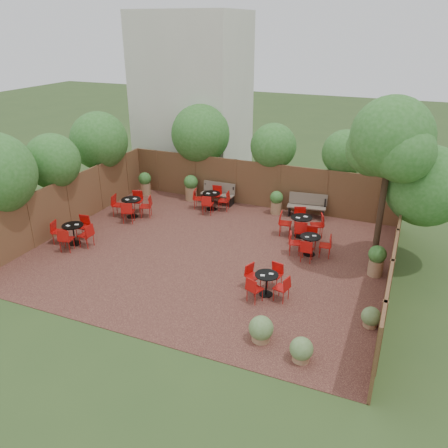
% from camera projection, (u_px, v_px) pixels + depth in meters
% --- Properties ---
extents(ground, '(80.00, 80.00, 0.00)m').
position_uv_depth(ground, '(209.00, 254.00, 16.01)').
color(ground, '#354F23').
rests_on(ground, ground).
extents(courtyard_paving, '(12.00, 10.00, 0.02)m').
position_uv_depth(courtyard_paving, '(209.00, 253.00, 16.00)').
color(courtyard_paving, '#341715').
rests_on(courtyard_paving, ground).
extents(fence_back, '(12.00, 0.08, 2.00)m').
position_uv_depth(fence_back, '(257.00, 184.00, 19.82)').
color(fence_back, '#4F341D').
rests_on(fence_back, ground).
extents(fence_left, '(0.08, 10.00, 2.00)m').
position_uv_depth(fence_left, '(69.00, 203.00, 17.74)').
color(fence_left, '#4F341D').
rests_on(fence_left, ground).
extents(fence_right, '(0.08, 10.00, 2.00)m').
position_uv_depth(fence_right, '(393.00, 260.00, 13.47)').
color(fence_right, '#4F341D').
rests_on(fence_right, ground).
extents(neighbour_building, '(5.00, 4.00, 8.00)m').
position_uv_depth(neighbour_building, '(193.00, 98.00, 22.73)').
color(neighbour_building, beige).
rests_on(neighbour_building, ground).
extents(overhang_foliage, '(15.97, 10.92, 2.78)m').
position_uv_depth(overhang_foliage, '(178.00, 155.00, 17.62)').
color(overhang_foliage, '#2C6721').
rests_on(overhang_foliage, ground).
extents(courtyard_tree, '(2.65, 2.55, 5.56)m').
position_uv_depth(courtyard_tree, '(391.00, 143.00, 13.46)').
color(courtyard_tree, black).
rests_on(courtyard_tree, courtyard_paving).
extents(park_bench_left, '(1.51, 0.50, 0.93)m').
position_uv_depth(park_bench_left, '(218.00, 193.00, 20.30)').
color(park_bench_left, brown).
rests_on(park_bench_left, courtyard_paving).
extents(park_bench_right, '(1.62, 0.71, 0.97)m').
position_uv_depth(park_bench_right, '(307.00, 205.00, 18.86)').
color(park_bench_right, brown).
rests_on(park_bench_right, courtyard_paving).
extents(bistro_tables, '(9.62, 7.06, 0.92)m').
position_uv_depth(bistro_tables, '(208.00, 226.00, 17.09)').
color(bistro_tables, black).
rests_on(bistro_tables, courtyard_paving).
extents(planters, '(11.36, 4.43, 1.16)m').
position_uv_depth(planters, '(227.00, 201.00, 19.10)').
color(planters, '#946D4A').
rests_on(planters, courtyard_paving).
extents(low_shrubs, '(3.07, 2.58, 0.68)m').
position_uv_depth(low_shrubs, '(301.00, 333.00, 11.41)').
color(low_shrubs, '#946D4A').
rests_on(low_shrubs, courtyard_paving).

